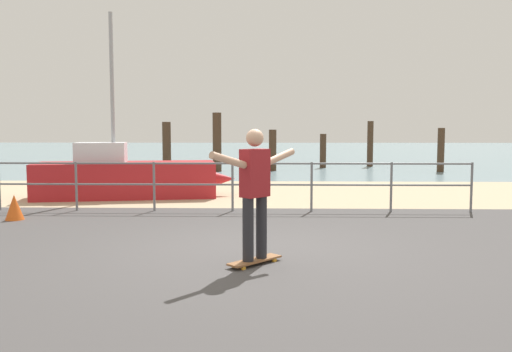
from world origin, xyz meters
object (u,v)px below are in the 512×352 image
(traffic_cone, at_px, (14,208))
(sailboat, at_px, (133,177))
(skateboard, at_px, (255,261))
(skateboarder, at_px, (255,186))

(traffic_cone, bearing_deg, sailboat, 68.12)
(sailboat, xyz_separation_m, traffic_cone, (-1.38, -3.43, -0.27))
(skateboard, bearing_deg, sailboat, 116.18)
(skateboard, bearing_deg, skateboarder, 97.13)
(skateboarder, distance_m, traffic_cone, 5.70)
(sailboat, xyz_separation_m, skateboarder, (3.27, -6.64, 0.50))
(skateboard, height_order, traffic_cone, traffic_cone)
(skateboard, distance_m, traffic_cone, 5.65)
(skateboard, xyz_separation_m, skateboarder, (-0.00, 0.00, 0.95))
(sailboat, distance_m, traffic_cone, 3.70)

